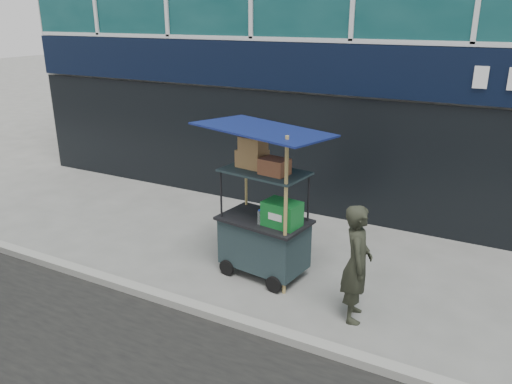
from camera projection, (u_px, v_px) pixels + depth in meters
The scene contains 4 objects.
ground at pixel (245, 317), 6.71m from camera, with size 80.00×80.00×0.00m, color #63635F.
curb at pixel (238, 321), 6.53m from camera, with size 80.00×0.18×0.12m, color gray.
vendor_cart at pixel (265, 224), 7.56m from camera, with size 1.93×1.49×2.41m.
vendor_man at pixel (357, 263), 6.46m from camera, with size 0.59×0.39×1.61m, color #26291E.
Camera 1 is at (2.83, -5.01, 3.86)m, focal length 35.00 mm.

